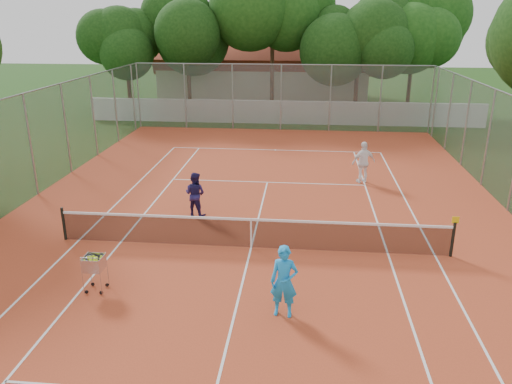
# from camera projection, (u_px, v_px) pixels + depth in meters

# --- Properties ---
(ground) EXTENTS (120.00, 120.00, 0.00)m
(ground) POSITION_uv_depth(u_px,v_px,m) (251.00, 248.00, 15.31)
(ground) COLOR #17370F
(ground) RESTS_ON ground
(court_pad) EXTENTS (18.00, 34.00, 0.02)m
(court_pad) POSITION_uv_depth(u_px,v_px,m) (251.00, 248.00, 15.30)
(court_pad) COLOR #BA4524
(court_pad) RESTS_ON ground
(court_lines) EXTENTS (10.98, 23.78, 0.01)m
(court_lines) POSITION_uv_depth(u_px,v_px,m) (251.00, 247.00, 15.30)
(court_lines) COLOR white
(court_lines) RESTS_ON court_pad
(tennis_net) EXTENTS (11.88, 0.10, 0.98)m
(tennis_net) POSITION_uv_depth(u_px,v_px,m) (251.00, 233.00, 15.14)
(tennis_net) COLOR black
(tennis_net) RESTS_ON court_pad
(perimeter_fence) EXTENTS (18.00, 34.00, 4.00)m
(perimeter_fence) POSITION_uv_depth(u_px,v_px,m) (251.00, 186.00, 14.64)
(perimeter_fence) COLOR slate
(perimeter_fence) RESTS_ON ground
(boundary_wall) EXTENTS (26.00, 0.30, 1.50)m
(boundary_wall) POSITION_uv_depth(u_px,v_px,m) (282.00, 112.00, 32.89)
(boundary_wall) COLOR silver
(boundary_wall) RESTS_ON ground
(clubhouse) EXTENTS (16.40, 9.00, 4.40)m
(clubhouse) POSITION_uv_depth(u_px,v_px,m) (265.00, 73.00, 41.98)
(clubhouse) COLOR beige
(clubhouse) RESTS_ON ground
(tropical_trees) EXTENTS (29.00, 19.00, 10.00)m
(tropical_trees) POSITION_uv_depth(u_px,v_px,m) (285.00, 43.00, 34.29)
(tropical_trees) COLOR black
(tropical_trees) RESTS_ON ground
(player_near) EXTENTS (0.68, 0.48, 1.77)m
(player_near) POSITION_uv_depth(u_px,v_px,m) (284.00, 282.00, 11.57)
(player_near) COLOR #1B95E7
(player_near) RESTS_ON court_pad
(player_far_left) EXTENTS (0.92, 0.81, 1.59)m
(player_far_left) POSITION_uv_depth(u_px,v_px,m) (195.00, 194.00, 17.55)
(player_far_left) COLOR #221B51
(player_far_left) RESTS_ON court_pad
(player_far_right) EXTENTS (1.12, 0.78, 1.77)m
(player_far_right) POSITION_uv_depth(u_px,v_px,m) (364.00, 162.00, 21.03)
(player_far_right) COLOR white
(player_far_right) RESTS_ON court_pad
(ball_hopper) EXTENTS (0.62, 0.62, 1.06)m
(ball_hopper) POSITION_uv_depth(u_px,v_px,m) (95.00, 272.00, 12.73)
(ball_hopper) COLOR #B7B7BE
(ball_hopper) RESTS_ON court_pad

